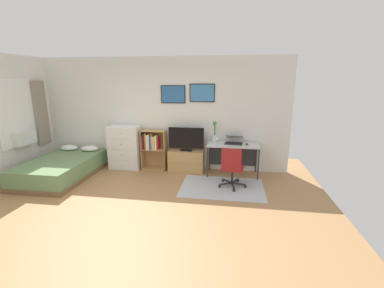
{
  "coord_description": "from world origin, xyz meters",
  "views": [
    {
      "loc": [
        1.69,
        -3.72,
        2.17
      ],
      "look_at": [
        0.89,
        1.5,
        0.85
      ],
      "focal_mm": 24.19,
      "sensor_mm": 36.0,
      "label": 1
    }
  ],
  "objects_px": {
    "laptop": "(234,140)",
    "bookshelf": "(153,146)",
    "office_chair": "(232,167)",
    "television": "(186,139)",
    "desk": "(233,149)",
    "computer_mouse": "(247,144)",
    "bamboo_vase": "(215,132)",
    "tv_stand": "(186,161)",
    "wine_glass": "(217,138)",
    "bed": "(63,167)",
    "dresser": "(125,147)"
  },
  "relations": [
    {
      "from": "laptop",
      "to": "bookshelf",
      "type": "bearing_deg",
      "value": -174.53
    },
    {
      "from": "office_chair",
      "to": "laptop",
      "type": "distance_m",
      "value": 0.94
    },
    {
      "from": "television",
      "to": "desk",
      "type": "xyz_separation_m",
      "value": [
        1.1,
        0.01,
        -0.2
      ]
    },
    {
      "from": "bookshelf",
      "to": "desk",
      "type": "xyz_separation_m",
      "value": [
        1.95,
        -0.06,
        0.01
      ]
    },
    {
      "from": "computer_mouse",
      "to": "bamboo_vase",
      "type": "height_order",
      "value": "bamboo_vase"
    },
    {
      "from": "office_chair",
      "to": "laptop",
      "type": "xyz_separation_m",
      "value": [
        0.03,
        0.87,
        0.35
      ]
    },
    {
      "from": "office_chair",
      "to": "computer_mouse",
      "type": "xyz_separation_m",
      "value": [
        0.32,
        0.74,
        0.3
      ]
    },
    {
      "from": "office_chair",
      "to": "laptop",
      "type": "bearing_deg",
      "value": 97.42
    },
    {
      "from": "tv_stand",
      "to": "wine_glass",
      "type": "height_order",
      "value": "wine_glass"
    },
    {
      "from": "bed",
      "to": "bamboo_vase",
      "type": "bearing_deg",
      "value": 14.26
    },
    {
      "from": "television",
      "to": "computer_mouse",
      "type": "distance_m",
      "value": 1.41
    },
    {
      "from": "bookshelf",
      "to": "laptop",
      "type": "distance_m",
      "value": 1.98
    },
    {
      "from": "dresser",
      "to": "laptop",
      "type": "xyz_separation_m",
      "value": [
        2.66,
        0.03,
        0.27
      ]
    },
    {
      "from": "wine_glass",
      "to": "bed",
      "type": "bearing_deg",
      "value": -169.51
    },
    {
      "from": "bed",
      "to": "laptop",
      "type": "distance_m",
      "value": 3.98
    },
    {
      "from": "dresser",
      "to": "tv_stand",
      "type": "xyz_separation_m",
      "value": [
        1.54,
        0.02,
        -0.28
      ]
    },
    {
      "from": "bamboo_vase",
      "to": "laptop",
      "type": "bearing_deg",
      "value": -8.9
    },
    {
      "from": "office_chair",
      "to": "bamboo_vase",
      "type": "distance_m",
      "value": 1.16
    },
    {
      "from": "television",
      "to": "office_chair",
      "type": "xyz_separation_m",
      "value": [
        1.09,
        -0.84,
        -0.34
      ]
    },
    {
      "from": "tv_stand",
      "to": "computer_mouse",
      "type": "height_order",
      "value": "computer_mouse"
    },
    {
      "from": "television",
      "to": "computer_mouse",
      "type": "relative_size",
      "value": 8.13
    },
    {
      "from": "bookshelf",
      "to": "wine_glass",
      "type": "relative_size",
      "value": 5.42
    },
    {
      "from": "bed",
      "to": "tv_stand",
      "type": "relative_size",
      "value": 2.41
    },
    {
      "from": "bamboo_vase",
      "to": "television",
      "type": "bearing_deg",
      "value": -170.86
    },
    {
      "from": "wine_glass",
      "to": "office_chair",
      "type": "bearing_deg",
      "value": -63.98
    },
    {
      "from": "bookshelf",
      "to": "tv_stand",
      "type": "height_order",
      "value": "bookshelf"
    },
    {
      "from": "desk",
      "to": "dresser",
      "type": "bearing_deg",
      "value": -179.92
    },
    {
      "from": "computer_mouse",
      "to": "laptop",
      "type": "bearing_deg",
      "value": 155.67
    },
    {
      "from": "tv_stand",
      "to": "computer_mouse",
      "type": "distance_m",
      "value": 1.5
    },
    {
      "from": "office_chair",
      "to": "computer_mouse",
      "type": "height_order",
      "value": "office_chair"
    },
    {
      "from": "tv_stand",
      "to": "computer_mouse",
      "type": "xyz_separation_m",
      "value": [
        1.41,
        -0.12,
        0.5
      ]
    },
    {
      "from": "laptop",
      "to": "wine_glass",
      "type": "xyz_separation_m",
      "value": [
        -0.37,
        -0.18,
        0.07
      ]
    },
    {
      "from": "bamboo_vase",
      "to": "wine_glass",
      "type": "relative_size",
      "value": 2.67
    },
    {
      "from": "tv_stand",
      "to": "bamboo_vase",
      "type": "relative_size",
      "value": 1.75
    },
    {
      "from": "laptop",
      "to": "wine_glass",
      "type": "distance_m",
      "value": 0.42
    },
    {
      "from": "bamboo_vase",
      "to": "office_chair",
      "type": "bearing_deg",
      "value": -65.99
    },
    {
      "from": "office_chair",
      "to": "bamboo_vase",
      "type": "height_order",
      "value": "bamboo_vase"
    },
    {
      "from": "office_chair",
      "to": "bamboo_vase",
      "type": "xyz_separation_m",
      "value": [
        -0.42,
        0.94,
        0.52
      ]
    },
    {
      "from": "bookshelf",
      "to": "desk",
      "type": "bearing_deg",
      "value": -1.7
    },
    {
      "from": "desk",
      "to": "bed",
      "type": "bearing_deg",
      "value": -168.3
    },
    {
      "from": "television",
      "to": "bamboo_vase",
      "type": "height_order",
      "value": "bamboo_vase"
    },
    {
      "from": "dresser",
      "to": "wine_glass",
      "type": "relative_size",
      "value": 5.96
    },
    {
      "from": "bed",
      "to": "office_chair",
      "type": "bearing_deg",
      "value": -1.24
    },
    {
      "from": "dresser",
      "to": "television",
      "type": "relative_size",
      "value": 1.27
    },
    {
      "from": "laptop",
      "to": "desk",
      "type": "bearing_deg",
      "value": -117.25
    },
    {
      "from": "bookshelf",
      "to": "laptop",
      "type": "xyz_separation_m",
      "value": [
        1.97,
        -0.03,
        0.22
      ]
    },
    {
      "from": "tv_stand",
      "to": "laptop",
      "type": "distance_m",
      "value": 1.25
    },
    {
      "from": "dresser",
      "to": "bamboo_vase",
      "type": "distance_m",
      "value": 2.25
    },
    {
      "from": "bookshelf",
      "to": "office_chair",
      "type": "xyz_separation_m",
      "value": [
        1.94,
        -0.91,
        -0.13
      ]
    },
    {
      "from": "desk",
      "to": "television",
      "type": "bearing_deg",
      "value": -179.43
    }
  ]
}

